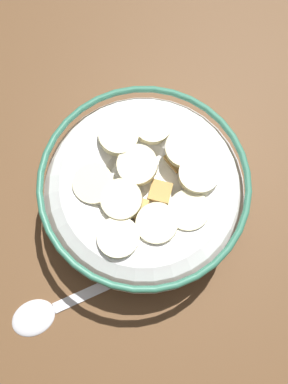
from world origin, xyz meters
The scene contains 3 objects.
ground_plane centered at (0.00, 0.00, -1.00)cm, with size 122.71×122.71×2.00cm, color brown.
cereal_bowl centered at (-0.01, 0.00, 3.55)cm, with size 18.66×18.66×7.22cm.
spoon centered at (-2.62, 13.71, 0.35)cm, with size 5.60×13.38×0.80cm.
Camera 1 is at (-7.82, 6.45, 40.06)cm, focal length 38.39 mm.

